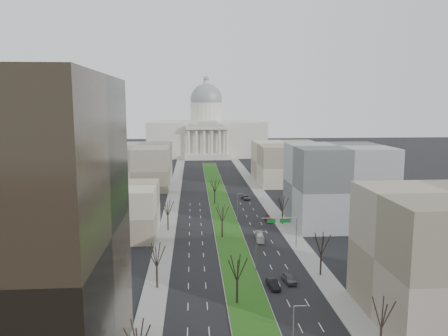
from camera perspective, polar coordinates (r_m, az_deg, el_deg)
name	(u,v)px	position (r m, az deg, el deg)	size (l,w,h in m)	color
ground	(220,204)	(159.92, -0.50, -4.75)	(600.00, 600.00, 0.00)	black
median	(220,205)	(158.91, -0.48, -4.80)	(8.00, 222.03, 0.20)	#999993
sidewalk_left	(168,224)	(135.59, -7.28, -7.22)	(5.00, 330.00, 0.15)	gray
sidewalk_right	(281,221)	(138.12, 7.49, -6.93)	(5.00, 330.00, 0.15)	gray
capitol	(207,132)	(305.78, -2.30, 4.66)	(80.00, 46.00, 55.00)	beige
building_beige_left	(110,210)	(126.08, -14.66, -5.38)	(26.00, 22.00, 14.00)	gray
building_grey_right	(338,185)	(136.93, 14.62, -2.15)	(28.00, 26.00, 24.00)	#5C5E61
building_far_left	(136,165)	(198.89, -11.36, 0.33)	(30.00, 40.00, 18.00)	gray
building_far_right	(288,162)	(207.17, 8.40, 0.73)	(30.00, 40.00, 18.00)	gray
tree_left_mid	(156,254)	(88.76, -8.81, -11.10)	(5.40, 5.40, 9.72)	black
tree_left_far	(168,207)	(127.11, -7.37, -5.13)	(5.28, 5.28, 9.50)	black
tree_right_near	(382,312)	(70.12, 19.96, -17.30)	(5.16, 5.16, 9.29)	black
tree_right_mid	(321,243)	(96.08, 12.61, -9.57)	(5.52, 5.52, 9.94)	black
tree_right_far	(283,203)	(133.63, 7.67, -4.60)	(5.04, 5.04, 9.07)	black
tree_median_a	(237,267)	(81.34, 1.73, -12.86)	(5.40, 5.40, 9.72)	black
tree_median_b	(222,213)	(119.35, -0.24, -5.88)	(5.40, 5.40, 9.72)	black
tree_median_c	(215,185)	(158.35, -1.23, -2.30)	(5.40, 5.40, 9.72)	black
streetlamp_median_a	(293,335)	(65.27, 9.04, -20.77)	(1.90, 0.20, 9.16)	gray
streetlamp_median_b	(256,251)	(96.75, 4.26, -10.72)	(1.90, 0.20, 9.16)	gray
streetlamp_median_c	(238,207)	(134.87, 1.78, -5.16)	(1.90, 0.20, 9.16)	gray
mast_arm_signs	(286,225)	(112.17, 8.10, -7.38)	(9.12, 0.24, 8.09)	gray
car_grey_near	(289,279)	(93.51, 8.50, -14.09)	(2.01, 5.00, 1.70)	#4B4D52
car_black	(273,284)	(90.71, 6.42, -14.79)	(1.78, 5.11, 1.69)	black
car_red	(268,219)	(137.69, 5.81, -6.67)	(2.00, 4.93, 1.43)	#630D12
car_grey_far	(246,197)	(167.85, 2.86, -3.86)	(2.52, 5.47, 1.52)	#4C4F54
box_van	(260,237)	(118.99, 4.67, -8.95)	(1.71, 7.31, 2.04)	silver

